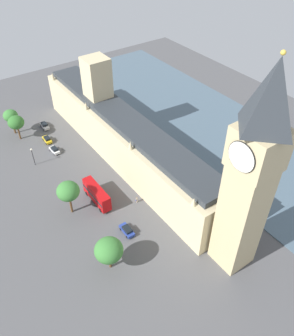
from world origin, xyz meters
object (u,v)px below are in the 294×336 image
Objects in this scene: car_blue_near_tower at (127,230)px; street_lamp_slot_10 at (32,153)px; parliament_building at (123,135)px; plane_tree_opposite_hall at (109,250)px; car_yellow_cab_leading at (47,139)px; pedestrian_far_end at (137,200)px; double_decker_bus_under_trees at (97,194)px; plane_tree_corner at (16,123)px; car_silver_trailing at (45,126)px; plane_tree_kerbside at (10,116)px; plane_tree_midblock at (68,191)px; car_white_by_river_gate at (54,150)px; clock_tower at (251,176)px.

street_lamp_slot_10 reaches higher than car_blue_near_tower.
parliament_building is 9.39× the size of plane_tree_opposite_hall.
pedestrian_far_end is (-8.30, 38.91, -0.12)m from car_yellow_cab_leading.
pedestrian_far_end is at bearing -37.13° from double_decker_bus_under_trees.
plane_tree_corner is 0.99× the size of plane_tree_opposite_hall.
car_blue_near_tower is at bearing -87.66° from car_yellow_cab_leading.
car_silver_trailing is 11.20m from plane_tree_kerbside.
plane_tree_midblock is at bearing 89.32° from plane_tree_corner.
plane_tree_midblock reaches higher than car_white_by_river_gate.
parliament_building is 26.53m from street_lamp_slot_10.
double_decker_bus_under_trees is at bearing 87.26° from car_silver_trailing.
clock_tower is 43.46m from plane_tree_midblock.
street_lamp_slot_10 is at bearing 107.65° from double_decker_bus_under_trees.
clock_tower is 5.45× the size of plane_tree_kerbside.
plane_tree_corner is at bearing -94.04° from street_lamp_slot_10.
car_white_by_river_gate is (16.13, -58.50, -23.39)m from clock_tower.
street_lamp_slot_10 is at bearing -89.59° from plane_tree_opposite_hall.
car_blue_near_tower is (-0.64, 13.22, -1.75)m from double_decker_bus_under_trees.
double_decker_bus_under_trees is at bearing -64.15° from clock_tower.
plane_tree_kerbside is 1.46× the size of street_lamp_slot_10.
plane_tree_opposite_hall is 42.99m from street_lamp_slot_10.
car_yellow_cab_leading is at bearing 121.93° from plane_tree_kerbside.
car_silver_trailing is at bearing 74.25° from car_yellow_cab_leading.
street_lamp_slot_10 is at bearing -166.38° from car_white_by_river_gate.
car_yellow_cab_leading is 0.41× the size of double_decker_bus_under_trees.
plane_tree_midblock is (15.25, -6.72, 6.38)m from pedestrian_far_end.
clock_tower is 77.90m from car_silver_trailing.
clock_tower reaches higher than double_decker_bus_under_trees.
plane_tree_opposite_hall reaches higher than plane_tree_corner.
plane_tree_kerbside is at bearing 106.29° from car_white_by_river_gate.
parliament_building is 21.45m from pedestrian_far_end.
car_silver_trailing is at bearing -99.27° from plane_tree_opposite_hall.
parliament_building is 26.68m from car_yellow_cab_leading.
car_silver_trailing is 19.92m from street_lamp_slot_10.
plane_tree_midblock is (7.70, -13.77, 6.26)m from car_blue_near_tower.
street_lamp_slot_10 is (23.75, -11.32, -3.41)m from parliament_building.
car_silver_trailing is (13.27, -73.11, -23.38)m from clock_tower.
car_yellow_cab_leading is at bearing 134.28° from plane_tree_corner.
plane_tree_opposite_hall is at bearing 81.34° from car_silver_trailing.
clock_tower is at bearing 106.52° from plane_tree_kerbside.
parliament_building is 38.52m from plane_tree_kerbside.
car_silver_trailing is 0.53× the size of plane_tree_opposite_hall.
pedestrian_far_end is 0.29× the size of street_lamp_slot_10.
street_lamp_slot_10 is (15.88, -30.09, 3.38)m from pedestrian_far_end.
car_white_by_river_gate is 0.72× the size of street_lamp_slot_10.
plane_tree_kerbside is at bearing -86.56° from plane_tree_corner.
parliament_building is 21.00m from double_decker_bus_under_trees.
parliament_building is 32.04m from car_silver_trailing.
plane_tree_corner is at bearing 111.01° from car_white_by_river_gate.
street_lamp_slot_10 reaches higher than car_silver_trailing.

